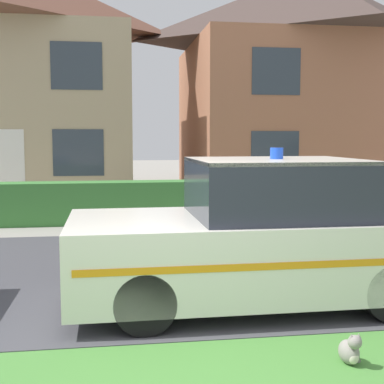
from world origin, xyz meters
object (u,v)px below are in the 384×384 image
at_px(house_right, 311,80).
at_px(wheelie_bin, 366,198).
at_px(police_car, 257,237).
at_px(cat, 350,351).
at_px(house_left, 24,80).

bearing_deg(house_right, wheelie_bin, -100.62).
distance_m(police_car, cat, 1.89).
distance_m(house_right, wheelie_bin, 7.76).
bearing_deg(house_left, cat, -71.49).
bearing_deg(wheelie_bin, police_car, -109.73).
height_order(cat, house_right, house_right).
distance_m(house_left, house_right, 9.65).
bearing_deg(house_right, house_left, 179.82).
height_order(police_car, wheelie_bin, police_car).
distance_m(cat, house_left, 15.23).
bearing_deg(police_car, house_right, -113.72).
xyz_separation_m(house_left, wheelie_bin, (8.36, -6.93, -3.19)).
distance_m(police_car, wheelie_bin, 6.68).
relative_size(cat, house_right, 0.04).
height_order(cat, wheelie_bin, wheelie_bin).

